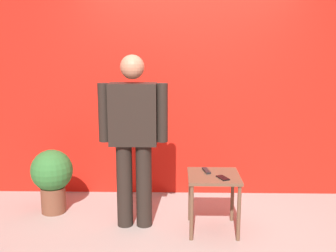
{
  "coord_description": "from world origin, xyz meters",
  "views": [
    {
      "loc": [
        -0.16,
        -3.48,
        1.76
      ],
      "look_at": [
        -0.25,
        0.55,
        0.95
      ],
      "focal_mm": 42.91,
      "sensor_mm": 36.0,
      "label": 1
    }
  ],
  "objects_px": {
    "cell_phone": "(223,178)",
    "potted_plant": "(52,176)",
    "side_table": "(214,184)",
    "standing_person": "(133,133)",
    "tv_remote": "(206,171)"
  },
  "relations": [
    {
      "from": "side_table",
      "to": "cell_phone",
      "type": "height_order",
      "value": "cell_phone"
    },
    {
      "from": "standing_person",
      "to": "tv_remote",
      "type": "xyz_separation_m",
      "value": [
        0.7,
        0.01,
        -0.37
      ]
    },
    {
      "from": "side_table",
      "to": "cell_phone",
      "type": "relative_size",
      "value": 3.89
    },
    {
      "from": "standing_person",
      "to": "tv_remote",
      "type": "bearing_deg",
      "value": 0.44
    },
    {
      "from": "potted_plant",
      "to": "cell_phone",
      "type": "bearing_deg",
      "value": -15.84
    },
    {
      "from": "side_table",
      "to": "cell_phone",
      "type": "xyz_separation_m",
      "value": [
        0.07,
        -0.1,
        0.1
      ]
    },
    {
      "from": "tv_remote",
      "to": "potted_plant",
      "type": "relative_size",
      "value": 0.25
    },
    {
      "from": "cell_phone",
      "to": "potted_plant",
      "type": "bearing_deg",
      "value": 140.28
    },
    {
      "from": "standing_person",
      "to": "potted_plant",
      "type": "height_order",
      "value": "standing_person"
    },
    {
      "from": "side_table",
      "to": "tv_remote",
      "type": "bearing_deg",
      "value": 123.9
    },
    {
      "from": "potted_plant",
      "to": "standing_person",
      "type": "bearing_deg",
      "value": -18.48
    },
    {
      "from": "tv_remote",
      "to": "potted_plant",
      "type": "distance_m",
      "value": 1.65
    },
    {
      "from": "cell_phone",
      "to": "potted_plant",
      "type": "relative_size",
      "value": 0.21
    },
    {
      "from": "side_table",
      "to": "standing_person",
      "type": "bearing_deg",
      "value": 173.34
    },
    {
      "from": "standing_person",
      "to": "cell_phone",
      "type": "distance_m",
      "value": 0.94
    }
  ]
}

